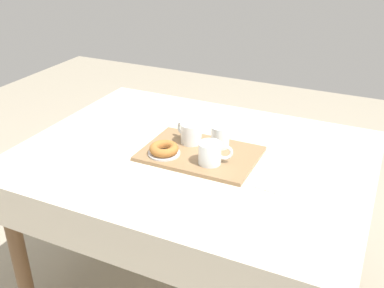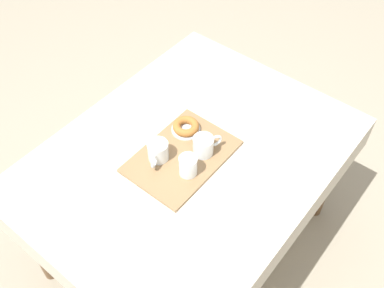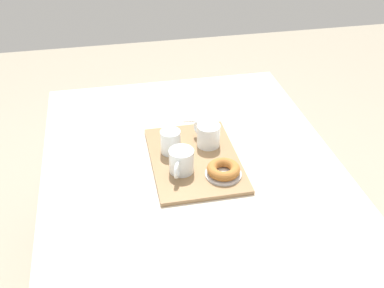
% 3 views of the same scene
% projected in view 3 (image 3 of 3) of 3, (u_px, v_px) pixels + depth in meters
% --- Properties ---
extents(dining_table, '(1.36, 1.04, 0.73)m').
position_uv_depth(dining_table, '(193.00, 187.00, 1.69)').
color(dining_table, beige).
rests_on(dining_table, ground).
extents(serving_tray, '(0.44, 0.31, 0.02)m').
position_uv_depth(serving_tray, '(194.00, 159.00, 1.67)').
color(serving_tray, olive).
rests_on(serving_tray, dining_table).
extents(tea_mug_left, '(0.12, 0.09, 0.08)m').
position_uv_depth(tea_mug_left, '(208.00, 136.00, 1.71)').
color(tea_mug_left, white).
rests_on(tea_mug_left, serving_tray).
extents(tea_mug_right, '(0.12, 0.09, 0.08)m').
position_uv_depth(tea_mug_right, '(181.00, 162.00, 1.58)').
color(tea_mug_right, white).
rests_on(tea_mug_right, serving_tray).
extents(water_glass_near, '(0.07, 0.07, 0.09)m').
position_uv_depth(water_glass_near, '(171.00, 143.00, 1.67)').
color(water_glass_near, white).
rests_on(water_glass_near, serving_tray).
extents(donut_plate_left, '(0.12, 0.12, 0.01)m').
position_uv_depth(donut_plate_left, '(223.00, 174.00, 1.58)').
color(donut_plate_left, silver).
rests_on(donut_plate_left, serving_tray).
extents(sugar_donut_left, '(0.11, 0.11, 0.03)m').
position_uv_depth(sugar_donut_left, '(224.00, 169.00, 1.57)').
color(sugar_donut_left, '#A3662D').
rests_on(sugar_donut_left, donut_plate_left).
extents(paper_napkin, '(0.13, 0.14, 0.01)m').
position_uv_depth(paper_napkin, '(197.00, 114.00, 1.94)').
color(paper_napkin, white).
rests_on(paper_napkin, dining_table).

